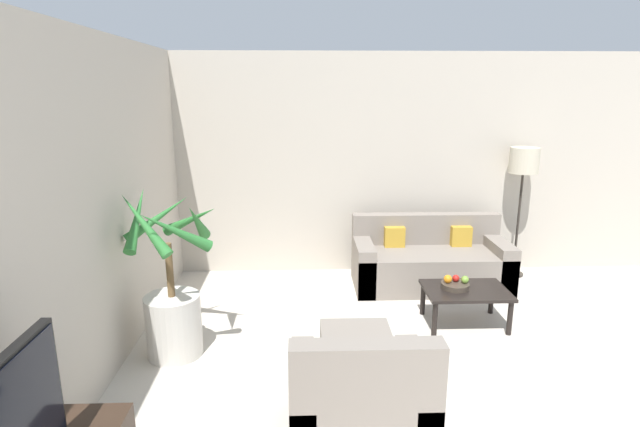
{
  "coord_description": "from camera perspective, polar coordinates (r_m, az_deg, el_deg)",
  "views": [
    {
      "loc": [
        -1.71,
        0.43,
        2.27
      ],
      "look_at": [
        -1.54,
        5.49,
        1.0
      ],
      "focal_mm": 28.0,
      "sensor_mm": 36.0,
      "label": 1
    }
  ],
  "objects": [
    {
      "name": "fruit_bowl",
      "position": [
        5.11,
        15.17,
        -7.96
      ],
      "size": [
        0.27,
        0.27,
        0.05
      ],
      "color": "#42382D",
      "rests_on": "coffee_table"
    },
    {
      "name": "armchair",
      "position": [
        3.5,
        4.64,
        -20.6
      ],
      "size": [
        0.91,
        0.76,
        0.85
      ],
      "color": "gray",
      "rests_on": "ground_plane"
    },
    {
      "name": "sofa_loveseat",
      "position": [
        6.03,
        12.42,
        -5.5
      ],
      "size": [
        1.78,
        0.78,
        0.81
      ],
      "color": "gray",
      "rests_on": "ground_plane"
    },
    {
      "name": "wall_left",
      "position": [
        3.35,
        -29.95,
        -3.77
      ],
      "size": [
        0.06,
        8.09,
        2.7
      ],
      "color": "#BCB2A3",
      "rests_on": "ground_plane"
    },
    {
      "name": "potted_palm",
      "position": [
        4.53,
        -16.51,
        -9.62
      ],
      "size": [
        0.85,
        0.86,
        1.49
      ],
      "color": "beige",
      "rests_on": "ground_plane"
    },
    {
      "name": "coffee_table",
      "position": [
        5.14,
        16.3,
        -8.82
      ],
      "size": [
        0.81,
        0.56,
        0.37
      ],
      "color": "black",
      "rests_on": "ground_plane"
    },
    {
      "name": "floor_lamp",
      "position": [
        6.44,
        22.24,
        4.96
      ],
      "size": [
        0.34,
        0.34,
        1.6
      ],
      "color": "#2D2823",
      "rests_on": "ground_plane"
    },
    {
      "name": "apple_red",
      "position": [
        5.13,
        15.27,
        -7.15
      ],
      "size": [
        0.07,
        0.07,
        0.07
      ],
      "color": "red",
      "rests_on": "fruit_bowl"
    },
    {
      "name": "orange_fruit",
      "position": [
        5.07,
        14.4,
        -7.25
      ],
      "size": [
        0.08,
        0.08,
        0.08
      ],
      "color": "orange",
      "rests_on": "fruit_bowl"
    },
    {
      "name": "ottoman",
      "position": [
        4.22,
        4.13,
        -15.57
      ],
      "size": [
        0.57,
        0.5,
        0.37
      ],
      "color": "gray",
      "rests_on": "ground_plane"
    },
    {
      "name": "wall_back",
      "position": [
        6.39,
        13.66,
        5.41
      ],
      "size": [
        8.12,
        0.06,
        2.7
      ],
      "color": "#BCB2A3",
      "rests_on": "ground_plane"
    },
    {
      "name": "apple_green",
      "position": [
        5.11,
        16.23,
        -7.26
      ],
      "size": [
        0.07,
        0.07,
        0.07
      ],
      "color": "olive",
      "rests_on": "fruit_bowl"
    }
  ]
}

